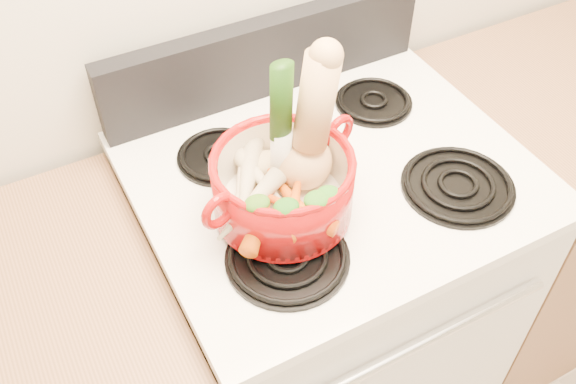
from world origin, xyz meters
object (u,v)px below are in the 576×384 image
dutch_oven (283,186)px  leek (281,126)px  squash (306,126)px  stove_body (323,305)px

dutch_oven → leek: size_ratio=0.91×
dutch_oven → leek: (0.02, 0.04, 0.10)m
leek → dutch_oven: bearing=-120.4°
dutch_oven → squash: squash is taller
squash → leek: size_ratio=0.97×
squash → dutch_oven: bearing=-176.7°
stove_body → dutch_oven: size_ratio=3.59×
stove_body → squash: squash is taller
squash → leek: leek is taller
dutch_oven → leek: leek is taller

